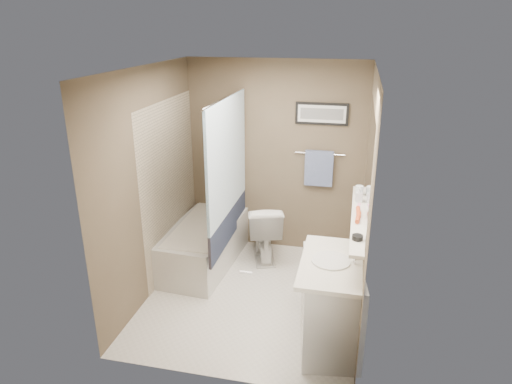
% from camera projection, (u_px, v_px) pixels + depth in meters
% --- Properties ---
extents(ground, '(2.50, 2.50, 0.00)m').
position_uv_depth(ground, '(253.00, 296.00, 4.95)').
color(ground, silver).
rests_on(ground, ground).
extents(ceiling, '(2.20, 2.50, 0.04)m').
position_uv_depth(ceiling, '(252.00, 70.00, 4.12)').
color(ceiling, white).
rests_on(ceiling, wall_back).
extents(wall_back, '(2.20, 0.04, 2.40)m').
position_uv_depth(wall_back, '(275.00, 158.00, 5.65)').
color(wall_back, brown).
rests_on(wall_back, ground).
extents(wall_front, '(2.20, 0.04, 2.40)m').
position_uv_depth(wall_front, '(216.00, 249.00, 3.41)').
color(wall_front, brown).
rests_on(wall_front, ground).
extents(wall_left, '(0.04, 2.50, 2.40)m').
position_uv_depth(wall_left, '(152.00, 185.00, 4.75)').
color(wall_left, brown).
rests_on(wall_left, ground).
extents(wall_right, '(0.04, 2.50, 2.40)m').
position_uv_depth(wall_right, '(364.00, 201.00, 4.31)').
color(wall_right, brown).
rests_on(wall_right, ground).
extents(tile_surround, '(0.02, 1.55, 2.00)m').
position_uv_depth(tile_surround, '(171.00, 187.00, 5.28)').
color(tile_surround, tan).
rests_on(tile_surround, wall_left).
extents(curtain_rod, '(0.02, 1.55, 0.02)m').
position_uv_depth(curtain_rod, '(226.00, 97.00, 4.77)').
color(curtain_rod, silver).
rests_on(curtain_rod, wall_left).
extents(curtain_upper, '(0.03, 1.45, 1.28)m').
position_uv_depth(curtain_upper, '(227.00, 157.00, 5.00)').
color(curtain_upper, white).
rests_on(curtain_upper, curtain_rod).
extents(curtain_lower, '(0.03, 1.45, 0.36)m').
position_uv_depth(curtain_lower, '(229.00, 225.00, 5.29)').
color(curtain_lower, '#242C44').
rests_on(curtain_lower, curtain_rod).
extents(mirror, '(0.02, 1.60, 1.00)m').
position_uv_depth(mirror, '(369.00, 163.00, 4.02)').
color(mirror, silver).
rests_on(mirror, wall_right).
extents(shelf, '(0.12, 1.60, 0.03)m').
position_uv_depth(shelf, '(358.00, 217.00, 4.22)').
color(shelf, silver).
rests_on(shelf, wall_right).
extents(towel_bar, '(0.60, 0.02, 0.02)m').
position_uv_depth(towel_bar, '(320.00, 154.00, 5.49)').
color(towel_bar, silver).
rests_on(towel_bar, wall_back).
extents(towel, '(0.34, 0.05, 0.44)m').
position_uv_depth(towel, '(319.00, 168.00, 5.54)').
color(towel, '#8698C3').
rests_on(towel, towel_bar).
extents(art_frame, '(0.62, 0.02, 0.26)m').
position_uv_depth(art_frame, '(322.00, 114.00, 5.34)').
color(art_frame, black).
rests_on(art_frame, wall_back).
extents(art_mat, '(0.56, 0.00, 0.20)m').
position_uv_depth(art_mat, '(322.00, 114.00, 5.33)').
color(art_mat, white).
rests_on(art_mat, art_frame).
extents(art_image, '(0.50, 0.00, 0.13)m').
position_uv_depth(art_image, '(322.00, 114.00, 5.32)').
color(art_image, '#595959').
rests_on(art_image, art_mat).
extents(door, '(0.80, 0.02, 2.00)m').
position_uv_depth(door, '(288.00, 281.00, 3.35)').
color(door, silver).
rests_on(door, wall_front).
extents(door_handle, '(0.10, 0.02, 0.02)m').
position_uv_depth(door_handle, '(246.00, 273.00, 3.47)').
color(door_handle, silver).
rests_on(door_handle, door).
extents(bathtub, '(0.80, 1.54, 0.50)m').
position_uv_depth(bathtub, '(204.00, 244.00, 5.56)').
color(bathtub, silver).
rests_on(bathtub, ground).
extents(tub_rim, '(0.56, 1.36, 0.02)m').
position_uv_depth(tub_rim, '(203.00, 225.00, 5.47)').
color(tub_rim, silver).
rests_on(tub_rim, bathtub).
extents(toilet, '(0.60, 0.81, 0.74)m').
position_uv_depth(toilet, '(264.00, 230.00, 5.64)').
color(toilet, white).
rests_on(toilet, ground).
extents(vanity, '(0.61, 0.96, 0.80)m').
position_uv_depth(vanity, '(330.00, 305.00, 4.11)').
color(vanity, silver).
rests_on(vanity, ground).
extents(countertop, '(0.54, 0.96, 0.04)m').
position_uv_depth(countertop, '(332.00, 264.00, 3.96)').
color(countertop, beige).
rests_on(countertop, vanity).
extents(sink_basin, '(0.34, 0.34, 0.01)m').
position_uv_depth(sink_basin, '(331.00, 261.00, 3.95)').
color(sink_basin, silver).
rests_on(sink_basin, countertop).
extents(faucet_spout, '(0.02, 0.02, 0.10)m').
position_uv_depth(faucet_spout, '(355.00, 259.00, 3.90)').
color(faucet_spout, white).
rests_on(faucet_spout, countertop).
extents(faucet_knob, '(0.05, 0.05, 0.05)m').
position_uv_depth(faucet_knob, '(355.00, 255.00, 4.00)').
color(faucet_knob, silver).
rests_on(faucet_knob, countertop).
extents(candle_bowl_near, '(0.09, 0.09, 0.04)m').
position_uv_depth(candle_bowl_near, '(357.00, 237.00, 3.73)').
color(candle_bowl_near, black).
rests_on(candle_bowl_near, shelf).
extents(hair_brush_front, '(0.06, 0.22, 0.04)m').
position_uv_depth(hair_brush_front, '(358.00, 217.00, 4.11)').
color(hair_brush_front, '#BF421B').
rests_on(hair_brush_front, shelf).
extents(hair_brush_back, '(0.05, 0.22, 0.04)m').
position_uv_depth(hair_brush_back, '(358.00, 212.00, 4.22)').
color(hair_brush_back, '#CF471D').
rests_on(hair_brush_back, shelf).
extents(pink_comb, '(0.05, 0.16, 0.01)m').
position_uv_depth(pink_comb, '(358.00, 206.00, 4.40)').
color(pink_comb, pink).
rests_on(pink_comb, shelf).
extents(glass_jar, '(0.08, 0.08, 0.10)m').
position_uv_depth(glass_jar, '(359.00, 190.00, 4.68)').
color(glass_jar, white).
rests_on(glass_jar, shelf).
extents(soap_bottle, '(0.07, 0.07, 0.14)m').
position_uv_depth(soap_bottle, '(359.00, 195.00, 4.51)').
color(soap_bottle, '#999999').
rests_on(soap_bottle, shelf).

